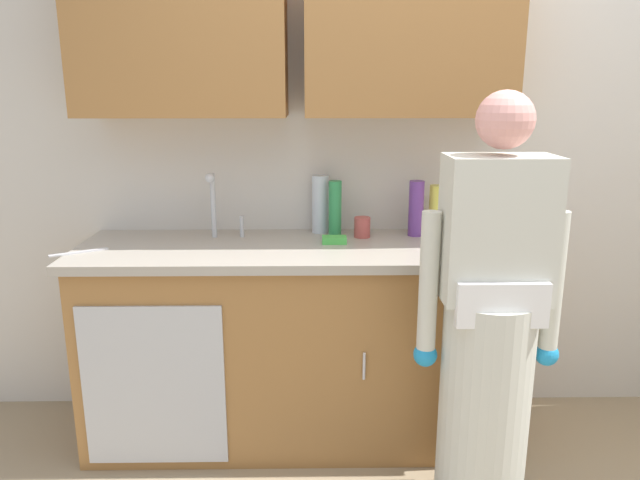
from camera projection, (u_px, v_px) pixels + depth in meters
kitchen_wall_with_uppers at (384, 120)px, 2.84m from camera, size 4.80×0.44×2.70m
counter_cabinet at (297, 346)px, 2.80m from camera, size 1.90×0.62×0.90m
countertop at (297, 249)px, 2.69m from camera, size 1.96×0.66×0.04m
sink at (219, 248)px, 2.69m from camera, size 0.50×0.36×0.35m
person_at_sink at (488, 346)px, 2.22m from camera, size 0.55×0.34×1.62m
bottle_dish_liquid at (335, 208)px, 2.82m from camera, size 0.06×0.06×0.26m
bottle_soap at (485, 214)px, 2.84m from camera, size 0.07×0.07×0.20m
bottle_cleaner_spray at (320, 204)px, 2.88m from camera, size 0.08×0.08×0.28m
bottle_water_tall at (436, 210)px, 2.84m from camera, size 0.07×0.07×0.24m
bottle_water_short at (416, 208)px, 2.82m from camera, size 0.07×0.07×0.26m
cup_by_sink at (362, 227)px, 2.81m from camera, size 0.08×0.08×0.09m
knife_on_counter at (79, 252)px, 2.55m from camera, size 0.22×0.14×0.01m
sponge at (334, 240)px, 2.71m from camera, size 0.11×0.07×0.03m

